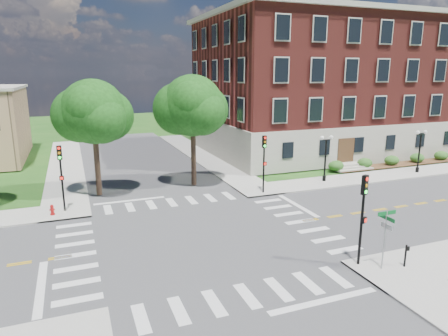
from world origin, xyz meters
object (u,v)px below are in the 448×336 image
object	(u,v)px
traffic_signal_nw	(61,170)
traffic_signal_ne	(264,157)
traffic_signal_se	(363,208)
twin_lamp_east	(420,149)
fire_hydrant	(52,210)
twin_lamp_west	(326,155)
street_sign_pole	(386,228)
push_button_post	(406,255)

from	to	relation	value
traffic_signal_nw	traffic_signal_ne	bearing A→B (deg)	-3.83
traffic_signal_se	twin_lamp_east	size ratio (longest dim) A/B	1.13
traffic_signal_se	fire_hydrant	xyz separation A→B (m)	(-15.19, 13.81, -2.72)
twin_lamp_west	traffic_signal_nw	bearing A→B (deg)	-179.35
fire_hydrant	street_sign_pole	bearing A→B (deg)	-42.50
push_button_post	traffic_signal_ne	bearing A→B (deg)	93.64
traffic_signal_nw	street_sign_pole	xyz separation A→B (m)	(15.17, -15.23, -0.88)
traffic_signal_ne	street_sign_pole	xyz separation A→B (m)	(-0.33, -14.19, -0.88)
twin_lamp_west	street_sign_pole	bearing A→B (deg)	-115.10
traffic_signal_ne	street_sign_pole	size ratio (longest dim) A/B	1.55
twin_lamp_west	push_button_post	distance (m)	16.95
push_button_post	traffic_signal_se	bearing A→B (deg)	151.67
traffic_signal_se	push_button_post	world-z (taller)	traffic_signal_se
traffic_signal_se	twin_lamp_west	size ratio (longest dim) A/B	1.13
traffic_signal_se	traffic_signal_ne	bearing A→B (deg)	85.22
street_sign_pole	push_button_post	distance (m)	1.98
twin_lamp_west	fire_hydrant	size ratio (longest dim) A/B	5.64
traffic_signal_se	traffic_signal_ne	xyz separation A→B (m)	(1.12, 13.36, 0.00)
traffic_signal_nw	fire_hydrant	xyz separation A→B (m)	(-0.80, -0.59, -2.72)
push_button_post	fire_hydrant	bearing A→B (deg)	139.13
twin_lamp_east	fire_hydrant	distance (m)	34.04
twin_lamp_east	fire_hydrant	bearing A→B (deg)	-179.46
street_sign_pole	push_button_post	xyz separation A→B (m)	(1.25, -0.27, -1.51)
twin_lamp_east	push_button_post	xyz separation A→B (m)	(-16.74, -15.23, -1.73)
traffic_signal_ne	twin_lamp_west	bearing A→B (deg)	10.57
traffic_signal_ne	traffic_signal_nw	bearing A→B (deg)	176.17
fire_hydrant	twin_lamp_west	bearing A→B (deg)	2.08
traffic_signal_nw	twin_lamp_west	xyz separation A→B (m)	(22.43, 0.25, -0.66)
traffic_signal_nw	street_sign_pole	size ratio (longest dim) A/B	1.55
traffic_signal_se	street_sign_pole	xyz separation A→B (m)	(0.79, -0.83, -0.88)
traffic_signal_nw	street_sign_pole	world-z (taller)	traffic_signal_nw
traffic_signal_ne	twin_lamp_east	bearing A→B (deg)	2.48
traffic_signal_ne	street_sign_pole	distance (m)	14.23
traffic_signal_se	twin_lamp_west	distance (m)	16.73
traffic_signal_se	push_button_post	size ratio (longest dim) A/B	4.00
traffic_signal_ne	fire_hydrant	size ratio (longest dim) A/B	6.40
traffic_signal_ne	twin_lamp_west	world-z (taller)	traffic_signal_ne
twin_lamp_west	push_button_post	world-z (taller)	twin_lamp_west
traffic_signal_ne	push_button_post	xyz separation A→B (m)	(0.92, -14.46, -2.39)
traffic_signal_se	twin_lamp_east	world-z (taller)	traffic_signal_se
twin_lamp_west	fire_hydrant	bearing A→B (deg)	-177.92
push_button_post	fire_hydrant	xyz separation A→B (m)	(-17.23, 14.91, -0.33)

